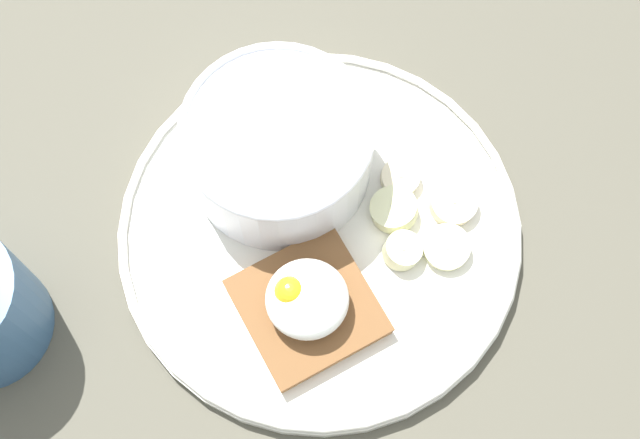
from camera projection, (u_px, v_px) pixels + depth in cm
name	position (u px, v px, depth cm)	size (l,w,h in cm)	color
ground_plane	(320.00, 239.00, 64.88)	(120.00, 120.00, 2.00)	#4E4B3F
plate	(320.00, 231.00, 63.20)	(28.63, 28.63, 1.60)	silver
oatmeal_bowl	(279.00, 148.00, 61.81)	(13.29, 13.29, 6.43)	white
toast_slice	(308.00, 307.00, 60.29)	(11.68, 11.68, 1.21)	brown
poached_egg	(306.00, 298.00, 58.41)	(5.55, 5.54, 3.26)	white
banana_slice_front	(394.00, 209.00, 62.81)	(3.77, 3.64, 1.68)	beige
banana_slice_left	(453.00, 202.00, 63.00)	(4.83, 4.81, 1.61)	beige
banana_slice_back	(447.00, 247.00, 61.87)	(4.08, 4.16, 1.53)	#EEEBB5
banana_slice_right	(402.00, 251.00, 61.63)	(3.75, 3.69, 1.73)	beige
banana_slice_inner	(400.00, 177.00, 63.77)	(4.06, 4.06, 1.47)	beige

